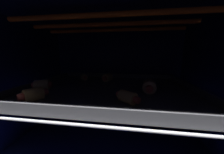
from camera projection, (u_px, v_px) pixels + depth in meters
ground_plane at (110, 138)px, 38.39cm from camera, size 59.67×43.97×1.20cm
oven_wall_back at (117, 72)px, 55.59cm from camera, size 59.67×1.20×37.17cm
oven_wall_left at (24, 79)px, 38.73cm from camera, size 1.20×41.57×37.17cm
oven_wall_right at (217, 85)px, 30.83cm from camera, size 1.20×41.57×37.17cm
oven_ceiling at (109, 13)px, 31.18cm from camera, size 59.67×43.97×1.20cm
heating_element at (109, 24)px, 31.73cm from camera, size 45.81×16.46×1.21cm
oven_rack_mid at (110, 91)px, 35.32cm from camera, size 54.40×40.74×0.52cm
baking_tray_mid at (110, 88)px, 35.17cm from camera, size 46.69×34.57×2.32cm
pig_in_blanket_mid_0 at (149, 86)px, 30.23cm from camera, size 3.96×6.23×3.39cm
pig_in_blanket_mid_1 at (127, 97)px, 23.72cm from camera, size 5.19×4.49×2.53cm
pig_in_blanket_mid_2 at (84, 77)px, 45.76cm from camera, size 4.06×5.03×2.42cm
pig_in_blanket_mid_3 at (42, 85)px, 33.05cm from camera, size 5.42×3.82×2.84cm
pig_in_blanket_mid_4 at (34, 95)px, 24.71cm from camera, size 4.28×5.53×2.87cm
pig_in_blanket_mid_5 at (108, 78)px, 43.10cm from camera, size 3.90×5.11×2.92cm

